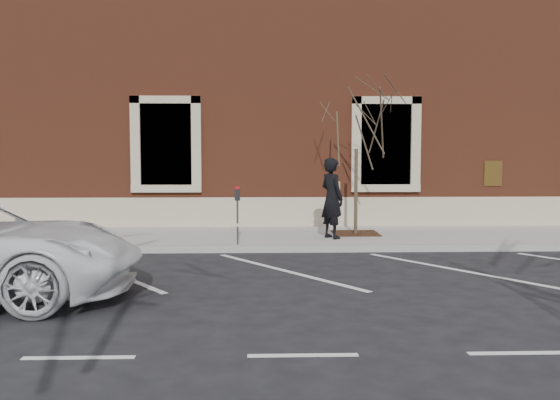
{
  "coord_description": "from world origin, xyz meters",
  "views": [
    {
      "loc": [
        -0.46,
        -13.56,
        2.2
      ],
      "look_at": [
        0.0,
        0.6,
        1.1
      ],
      "focal_mm": 40.0,
      "sensor_mm": 36.0,
      "label": 1
    }
  ],
  "objects": [
    {
      "name": "building_civic",
      "position": [
        0.0,
        7.74,
        4.0
      ],
      "size": [
        40.0,
        8.62,
        8.0
      ],
      "color": "brown",
      "rests_on": "ground"
    },
    {
      "name": "ground",
      "position": [
        0.0,
        0.0,
        0.0
      ],
      "size": [
        120.0,
        120.0,
        0.0
      ],
      "primitive_type": "plane",
      "color": "#28282B",
      "rests_on": "ground"
    },
    {
      "name": "parking_stripes",
      "position": [
        0.0,
        -2.2,
        0.0
      ],
      "size": [
        28.0,
        4.4,
        0.01
      ],
      "primitive_type": null,
      "color": "silver",
      "rests_on": "ground"
    },
    {
      "name": "tree_grate",
      "position": [
        1.93,
        1.84,
        0.16
      ],
      "size": [
        1.12,
        1.12,
        0.03
      ],
      "primitive_type": "cube",
      "color": "#422815",
      "rests_on": "sidewalk_near"
    },
    {
      "name": "sapling",
      "position": [
        1.93,
        1.84,
        2.85
      ],
      "size": [
        2.32,
        2.32,
        3.86
      ],
      "color": "#4D422F",
      "rests_on": "sidewalk_near"
    },
    {
      "name": "parking_meter",
      "position": [
        -0.95,
        0.12,
        1.05
      ],
      "size": [
        0.12,
        0.09,
        1.29
      ],
      "rotation": [
        0.0,
        0.0,
        -0.38
      ],
      "color": "#595B60",
      "rests_on": "sidewalk_near"
    },
    {
      "name": "sidewalk_near",
      "position": [
        0.0,
        1.75,
        0.07
      ],
      "size": [
        40.0,
        3.5,
        0.15
      ],
      "primitive_type": "cube",
      "color": "#B9B5AD",
      "rests_on": "ground"
    },
    {
      "name": "curb_near",
      "position": [
        0.0,
        -0.05,
        0.07
      ],
      "size": [
        40.0,
        0.12,
        0.15
      ],
      "primitive_type": "cube",
      "color": "#9E9E99",
      "rests_on": "ground"
    },
    {
      "name": "man",
      "position": [
        1.24,
        1.06,
        1.1
      ],
      "size": [
        0.75,
        0.83,
        1.91
      ],
      "primitive_type": "imported",
      "rotation": [
        0.0,
        0.0,
        2.12
      ],
      "color": "black",
      "rests_on": "sidewalk_near"
    }
  ]
}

